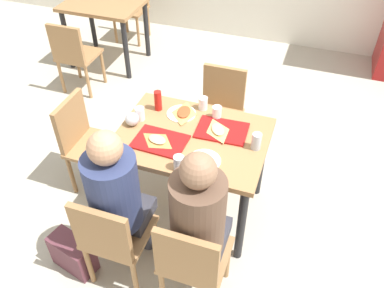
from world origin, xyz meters
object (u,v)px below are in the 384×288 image
at_px(chair_near_right, 192,260).
at_px(soda_can, 256,141).
at_px(foil_bundle, 132,119).
at_px(paper_plate_near_edge, 204,161).
at_px(person_in_red, 117,194).
at_px(pizza_slice_c, 184,112).
at_px(pizza_slice_b, 218,130).
at_px(background_chair_near, 74,53).
at_px(main_table, 192,148).
at_px(plastic_cup_a, 203,103).
at_px(chair_near_left, 112,236).
at_px(handbag, 73,254).
at_px(condiment_bottle, 158,101).
at_px(background_chair_far, 133,3).
at_px(plastic_cup_d, 217,113).
at_px(chair_far_side, 220,107).
at_px(tray_red_far, 222,130).
at_px(plastic_cup_b, 179,163).
at_px(paper_plate_center, 181,114).
at_px(background_table, 105,13).
at_px(tray_red_near, 160,141).
at_px(plastic_cup_c, 140,114).
at_px(pizza_slice_a, 157,140).
at_px(person_in_brown_jacket, 199,217).
at_px(chair_left_end, 85,139).

height_order(chair_near_right, soda_can, soda_can).
bearing_deg(foil_bundle, paper_plate_near_edge, -17.85).
height_order(person_in_red, paper_plate_near_edge, person_in_red).
relative_size(pizza_slice_c, soda_can, 1.95).
relative_size(pizza_slice_b, background_chair_near, 0.28).
bearing_deg(main_table, plastic_cup_a, 94.54).
relative_size(chair_near_left, handbag, 2.60).
distance_m(chair_near_right, condiment_bottle, 1.22).
bearing_deg(background_chair_far, background_chair_near, -90.00).
bearing_deg(pizza_slice_b, plastic_cup_d, 109.11).
distance_m(chair_far_side, tray_red_far, 0.74).
xyz_separation_m(person_in_red, plastic_cup_b, (0.29, 0.30, 0.08)).
bearing_deg(paper_plate_center, background_table, 132.92).
relative_size(chair_near_left, chair_far_side, 1.00).
relative_size(pizza_slice_c, plastic_cup_a, 2.38).
distance_m(tray_red_near, background_chair_near, 2.09).
bearing_deg(pizza_slice_c, foil_bundle, -142.37).
distance_m(chair_far_side, plastic_cup_d, 0.63).
height_order(plastic_cup_a, soda_can, soda_can).
relative_size(chair_near_right, person_in_red, 0.67).
bearing_deg(chair_near_right, pizza_slice_b, 96.76).
bearing_deg(paper_plate_near_edge, plastic_cup_d, 96.42).
distance_m(plastic_cup_c, foil_bundle, 0.08).
relative_size(plastic_cup_a, soda_can, 0.82).
height_order(pizza_slice_c, handbag, pizza_slice_c).
bearing_deg(pizza_slice_a, person_in_red, -97.35).
distance_m(chair_near_left, tray_red_near, 0.71).
relative_size(person_in_red, background_chair_far, 1.49).
relative_size(paper_plate_near_edge, plastic_cup_b, 2.20).
bearing_deg(soda_can, condiment_bottle, 166.13).
distance_m(main_table, background_chair_near, 2.15).
distance_m(person_in_brown_jacket, paper_plate_near_edge, 0.44).
bearing_deg(chair_near_left, paper_plate_center, 83.90).
height_order(foil_bundle, handbag, foil_bundle).
xyz_separation_m(pizza_slice_b, pizza_slice_c, (-0.30, 0.13, -0.01)).
height_order(paper_plate_near_edge, plastic_cup_b, plastic_cup_b).
xyz_separation_m(handbag, background_chair_near, (-1.15, 2.00, 0.34)).
height_order(person_in_brown_jacket, pizza_slice_a, person_in_brown_jacket).
xyz_separation_m(pizza_slice_a, pizza_slice_b, (0.36, 0.24, 0.00)).
xyz_separation_m(soda_can, foil_bundle, (-0.90, -0.04, -0.01)).
xyz_separation_m(chair_near_right, soda_can, (0.19, 0.80, 0.34)).
xyz_separation_m(chair_near_left, person_in_brown_jacket, (0.53, 0.14, 0.25)).
distance_m(chair_far_side, background_chair_near, 1.82).
xyz_separation_m(paper_plate_center, background_chair_far, (-1.61, 2.46, -0.28)).
xyz_separation_m(pizza_slice_b, soda_can, (0.29, -0.07, 0.04)).
bearing_deg(foil_bundle, pizza_slice_a, -27.00).
bearing_deg(pizza_slice_a, chair_left_end, 168.38).
xyz_separation_m(pizza_slice_a, plastic_cup_d, (0.31, 0.40, 0.03)).
height_order(plastic_cup_d, background_table, plastic_cup_d).
xyz_separation_m(person_in_brown_jacket, pizza_slice_a, (-0.47, 0.49, 0.06)).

